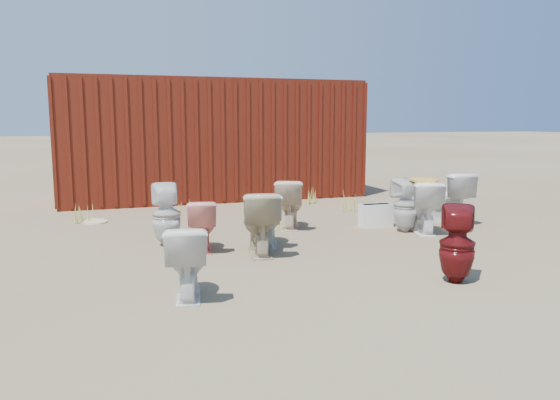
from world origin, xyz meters
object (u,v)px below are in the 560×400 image
object	(u,v)px
shipping_container	(210,139)
toilet_back_beige_left	(259,223)
toilet_back_a	(166,215)
toilet_back_e	(405,205)
toilet_front_a	(187,261)
toilet_front_maroon	(457,244)
toilet_front_pink	(202,225)
toilet_front_c	(268,219)
toilet_back_yellowlid	(423,207)
toilet_front_e	(449,198)
loose_tank	(376,215)
toilet_back_beige_right	(290,204)

from	to	relation	value
shipping_container	toilet_back_beige_left	distance (m)	5.32
toilet_back_a	toilet_back_beige_left	xyz separation A→B (m)	(1.00, -0.83, -0.02)
shipping_container	toilet_back_e	bearing A→B (deg)	-67.69
toilet_front_a	toilet_front_maroon	size ratio (longest dim) A/B	0.88
toilet_front_pink	toilet_front_c	bearing A→B (deg)	-167.61
toilet_front_pink	toilet_front_maroon	distance (m)	3.04
toilet_front_pink	toilet_back_a	distance (m)	0.58
toilet_front_a	toilet_back_yellowlid	bearing A→B (deg)	-143.36
toilet_front_c	toilet_front_e	world-z (taller)	toilet_front_e
toilet_front_c	shipping_container	bearing A→B (deg)	-74.82
toilet_back_e	shipping_container	bearing A→B (deg)	-67.26
toilet_front_a	toilet_back_a	xyz separation A→B (m)	(0.09, 2.17, 0.06)
shipping_container	loose_tank	distance (m)	4.62
toilet_front_e	toilet_back_yellowlid	world-z (taller)	toilet_front_e
shipping_container	toilet_front_a	world-z (taller)	shipping_container
loose_tank	toilet_back_e	bearing A→B (deg)	-61.25
toilet_front_a	toilet_front_e	bearing A→B (deg)	-142.21
toilet_back_a	toilet_back_yellowlid	world-z (taller)	toilet_back_a
toilet_back_e	loose_tank	world-z (taller)	toilet_back_e
toilet_front_e	toilet_back_beige_left	world-z (taller)	toilet_front_e
shipping_container	toilet_back_a	size ratio (longest dim) A/B	7.44
toilet_front_c	toilet_back_beige_left	xyz separation A→B (m)	(-0.24, -0.42, 0.04)
shipping_container	toilet_front_e	xyz separation A→B (m)	(2.90, -4.28, -0.80)
toilet_back_beige_right	toilet_back_e	xyz separation A→B (m)	(1.50, -0.79, 0.02)
toilet_front_a	toilet_back_beige_right	size ratio (longest dim) A/B	0.93
toilet_back_a	toilet_back_beige_right	size ratio (longest dim) A/B	1.10
toilet_front_e	toilet_back_beige_left	xyz separation A→B (m)	(-3.38, -0.96, -0.02)
toilet_front_maroon	loose_tank	distance (m)	2.86
toilet_back_yellowlid	toilet_front_pink	bearing A→B (deg)	17.27
toilet_front_e	toilet_front_maroon	bearing A→B (deg)	54.71
shipping_container	toilet_front_e	bearing A→B (deg)	-55.87
toilet_front_c	toilet_back_yellowlid	bearing A→B (deg)	-161.23
shipping_container	toilet_back_beige_left	xyz separation A→B (m)	(-0.48, -5.23, -0.81)
toilet_back_yellowlid	loose_tank	xyz separation A→B (m)	(-0.42, 0.60, -0.20)
toilet_front_a	toilet_front_pink	distance (m)	1.80
shipping_container	toilet_front_c	bearing A→B (deg)	-92.85
shipping_container	toilet_front_c	size ratio (longest dim) A/B	8.68
toilet_front_maroon	toilet_back_yellowlid	world-z (taller)	toilet_front_maroon
toilet_front_a	toilet_front_c	xyz separation A→B (m)	(1.32, 1.76, 0.00)
toilet_front_maroon	shipping_container	bearing A→B (deg)	-46.28
toilet_back_e	toilet_front_c	bearing A→B (deg)	5.05
toilet_front_maroon	toilet_back_beige_right	xyz separation A→B (m)	(-0.66, 3.11, -0.02)
toilet_back_beige_left	toilet_front_e	bearing A→B (deg)	-154.13
toilet_front_maroon	toilet_back_beige_left	world-z (taller)	toilet_front_maroon
toilet_back_a	toilet_back_beige_left	world-z (taller)	toilet_back_a
toilet_front_e	toilet_back_a	bearing A→B (deg)	0.70
toilet_back_yellowlid	toilet_back_e	bearing A→B (deg)	-19.95
toilet_front_pink	toilet_front_maroon	world-z (taller)	toilet_front_maroon
toilet_back_beige_left	toilet_back_yellowlid	size ratio (longest dim) A/B	1.03
toilet_front_pink	toilet_back_e	distance (m)	3.01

